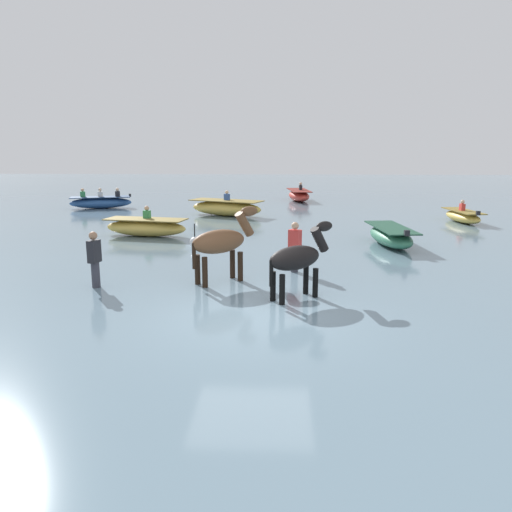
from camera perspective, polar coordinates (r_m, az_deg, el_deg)
ground_plane at (r=10.33m, az=-0.44°, el=-8.10°), size 120.00×120.00×0.00m
water_surface at (r=19.98m, az=1.07°, el=2.23°), size 90.00×90.00×0.26m
horse_lead_black at (r=11.17m, az=4.72°, el=-0.41°), size 1.60×1.35×1.95m
horse_trailing_bay at (r=12.53m, az=-3.92°, el=1.45°), size 1.72×1.49×2.12m
boat_distant_west at (r=19.74m, az=-12.36°, el=3.20°), size 3.37×1.72×1.15m
boat_near_starboard at (r=24.73m, az=22.38°, el=4.19°), size 1.21×2.90×1.02m
boat_near_port at (r=18.03m, az=15.01°, el=2.18°), size 1.41×3.35×0.78m
boat_far_inshore at (r=25.16m, az=-3.39°, el=5.46°), size 3.99×2.69×1.25m
boat_distant_east at (r=29.54m, az=-17.18°, el=5.84°), size 3.52×1.98×1.13m
boat_mid_channel at (r=32.33m, az=4.89°, el=6.86°), size 1.60×3.56×1.18m
person_onlooker_left at (r=13.66m, az=4.41°, el=0.69°), size 0.38×0.34×1.63m
person_onlooker_right at (r=12.71m, az=-17.79°, el=-0.74°), size 0.27×0.36×1.63m
channel_buoy at (r=17.27m, az=-6.95°, el=1.62°), size 0.35×0.35×0.80m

